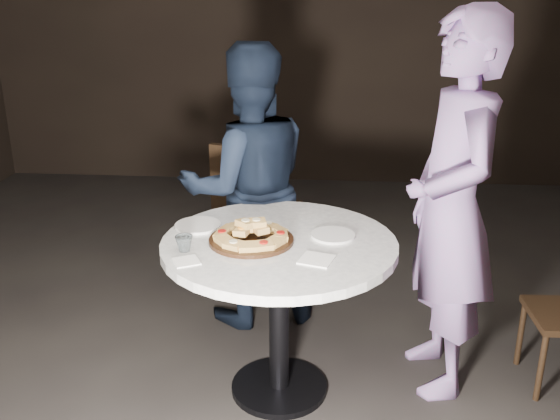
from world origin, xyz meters
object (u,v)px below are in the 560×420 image
Objects in this scene: water_glass at (184,243)px; focaccia_pile at (251,233)px; diner_navy at (248,188)px; diner_teal at (451,209)px; serving_board at (251,240)px; table at (279,270)px; chair_far at (253,204)px.

focaccia_pile is at bearing 25.00° from water_glass.
diner_navy is 1.17m from diner_teal.
serving_board is 0.94m from diner_teal.
serving_board is (-0.12, -0.02, 0.16)m from table.
chair_far is at bearing 84.10° from water_glass.
focaccia_pile is 0.21× the size of diner_navy.
diner_teal is (0.92, 0.20, 0.07)m from focaccia_pile.
chair_far is 0.52m from diner_navy.
focaccia_pile is 4.40× the size of water_glass.
diner_navy is (0.17, 0.88, -0.03)m from water_glass.
focaccia_pile is at bearing -85.97° from diner_teal.
chair_far is 0.60× the size of diner_navy.
chair_far is (-0.27, 1.18, -0.10)m from table.
focaccia_pile is 0.31m from water_glass.
table is at bearing 9.15° from focaccia_pile.
diner_navy reaches higher than chair_far.
serving_board is at bearing -72.35° from focaccia_pile.
table is 0.69× the size of diner_teal.
table is 1.30× the size of chair_far.
diner_teal reaches higher than water_glass.
focaccia_pile is 1.25m from chair_far.
chair_far is (-0.14, 1.21, -0.26)m from serving_board.
diner_teal reaches higher than diner_navy.
serving_board is at bearing 114.78° from chair_far.
focaccia_pile is (-0.13, -0.02, 0.19)m from table.
water_glass is 0.08× the size of chair_far.
chair_far is 0.53× the size of diner_teal.
focaccia_pile is at bearing -170.85° from table.
table is 0.20m from serving_board.
water_glass is at bearing -155.00° from focaccia_pile.
serving_board is at bearing 24.27° from water_glass.
serving_board is 0.77m from diner_navy.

